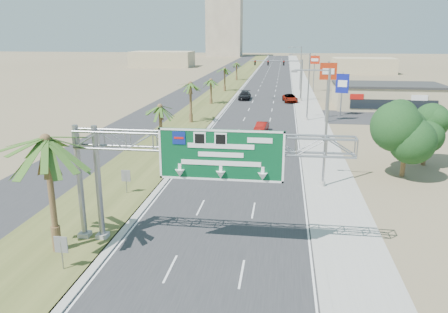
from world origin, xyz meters
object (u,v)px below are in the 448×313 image
palm_near (45,140)px  signal_mast (291,76)px  pole_sign_blue (342,85)px  store_building (387,97)px  pole_sign_red_near (328,75)px  sign_gantry (195,151)px  car_mid_lane (262,127)px  car_right_lane (290,98)px  car_far (245,96)px  car_left_lane (223,155)px  pole_sign_red_far (315,63)px

palm_near → signal_mast: bearing=77.3°
palm_near → pole_sign_blue: 53.75m
store_building → pole_sign_blue: pole_sign_blue is taller
palm_near → pole_sign_red_near: bearing=65.8°
sign_gantry → signal_mast: signal_mast is taller
car_mid_lane → car_right_lane: (4.00, 27.58, 0.08)m
palm_near → pole_sign_blue: (22.20, 48.91, -2.00)m
sign_gantry → car_far: bearing=92.5°
car_left_lane → palm_near: bearing=-103.0°
car_mid_lane → pole_sign_red_far: size_ratio=0.49×
store_building → pole_sign_red_far: bearing=118.4°
signal_mast → store_building: 18.08m
car_far → store_building: bearing=-14.9°
car_right_lane → car_far: bearing=158.2°
palm_near → store_building: palm_near is taller
palm_near → car_left_lane: size_ratio=2.10×
pole_sign_red_near → pole_sign_blue: pole_sign_red_near is taller
signal_mast → pole_sign_red_far: 16.27m
pole_sign_red_near → pole_sign_blue: size_ratio=1.30×
store_building → car_left_lane: size_ratio=4.52×
signal_mast → car_mid_lane: 29.42m
car_left_lane → car_far: (-1.84, 44.35, 0.12)m
sign_gantry → car_far: (-2.78, 63.02, -5.26)m
signal_mast → car_mid_lane: bearing=-98.0°
pole_sign_blue → car_right_lane: bearing=119.7°
car_mid_lane → car_right_lane: size_ratio=0.75×
signal_mast → pole_sign_red_far: size_ratio=1.25×
car_mid_lane → pole_sign_blue: (11.87, 13.78, 4.27)m
store_building → car_mid_lane: store_building is taller
car_mid_lane → car_far: car_far is taller
car_left_lane → car_far: car_far is taller
sign_gantry → pole_sign_red_near: 42.67m
pole_sign_red_near → pole_sign_red_far: (0.32, 36.19, -0.50)m
palm_near → store_building: (31.20, 58.00, -4.93)m
signal_mast → sign_gantry: bearing=-95.7°
palm_near → sign_gantry: bearing=13.3°
car_mid_lane → pole_sign_red_far: pole_sign_red_far is taller
store_building → car_far: size_ratio=3.28×
car_mid_lane → pole_sign_blue: 18.68m
signal_mast → pole_sign_red_near: pole_sign_red_near is taller
sign_gantry → signal_mast: bearing=84.3°
pole_sign_red_far → signal_mast: bearing=-109.1°
car_right_lane → car_far: size_ratio=0.97×
sign_gantry → pole_sign_red_near: bearing=74.8°
store_building → pole_sign_red_far: 24.60m
car_far → pole_sign_red_far: bearing=45.2°
pole_sign_red_near → pole_sign_blue: (2.84, 5.82, -2.05)m
sign_gantry → pole_sign_red_far: (11.54, 77.34, 0.42)m
pole_sign_blue → palm_near: bearing=-114.4°
store_building → car_far: 26.79m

